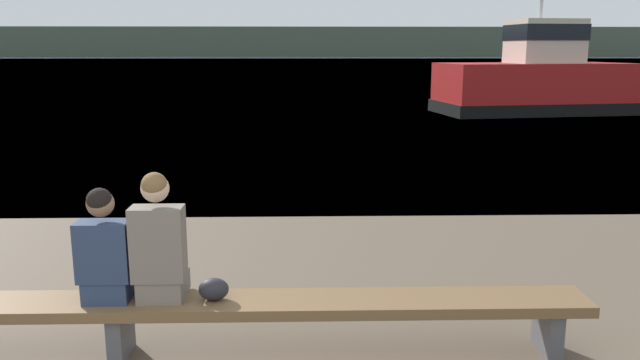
{
  "coord_description": "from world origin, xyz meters",
  "views": [
    {
      "loc": [
        1.28,
        -2.53,
        2.47
      ],
      "look_at": [
        1.47,
        5.21,
        0.84
      ],
      "focal_mm": 35.0,
      "sensor_mm": 36.0,
      "label": 1
    }
  ],
  "objects_px": {
    "bench_main": "(119,310)",
    "tugboat_red": "(535,83)",
    "person_left": "(105,253)",
    "shopping_bag": "(214,289)",
    "person_right": "(159,245)"
  },
  "relations": [
    {
      "from": "bench_main",
      "to": "tugboat_red",
      "type": "height_order",
      "value": "tugboat_red"
    },
    {
      "from": "bench_main",
      "to": "person_left",
      "type": "distance_m",
      "value": 0.49
    },
    {
      "from": "bench_main",
      "to": "tugboat_red",
      "type": "relative_size",
      "value": 0.99
    },
    {
      "from": "shopping_bag",
      "to": "tugboat_red",
      "type": "relative_size",
      "value": 0.03
    },
    {
      "from": "bench_main",
      "to": "shopping_bag",
      "type": "bearing_deg",
      "value": -0.2
    },
    {
      "from": "tugboat_red",
      "to": "shopping_bag",
      "type": "bearing_deg",
      "value": 145.0
    },
    {
      "from": "person_left",
      "to": "person_right",
      "type": "height_order",
      "value": "person_right"
    },
    {
      "from": "person_left",
      "to": "shopping_bag",
      "type": "distance_m",
      "value": 0.9
    },
    {
      "from": "person_right",
      "to": "tugboat_red",
      "type": "bearing_deg",
      "value": 62.6
    },
    {
      "from": "person_left",
      "to": "shopping_bag",
      "type": "bearing_deg",
      "value": -1.01
    },
    {
      "from": "shopping_bag",
      "to": "tugboat_red",
      "type": "bearing_deg",
      "value": 63.6
    },
    {
      "from": "person_left",
      "to": "tugboat_red",
      "type": "distance_m",
      "value": 22.18
    },
    {
      "from": "person_right",
      "to": "shopping_bag",
      "type": "height_order",
      "value": "person_right"
    },
    {
      "from": "tugboat_red",
      "to": "person_right",
      "type": "bearing_deg",
      "value": 144.01
    },
    {
      "from": "person_left",
      "to": "shopping_bag",
      "type": "xyz_separation_m",
      "value": [
        0.85,
        -0.01,
        -0.31
      ]
    }
  ]
}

